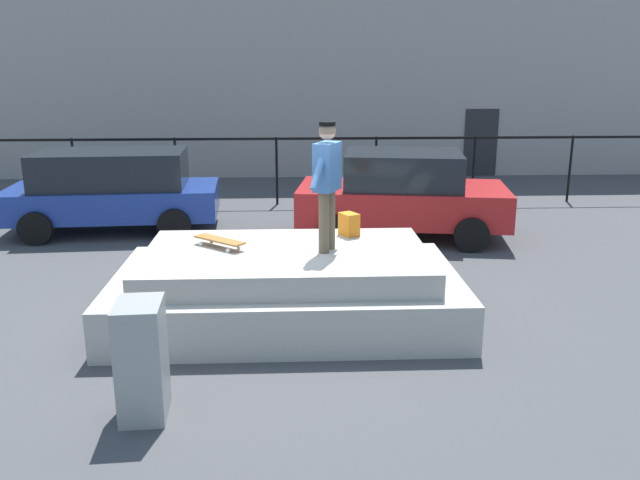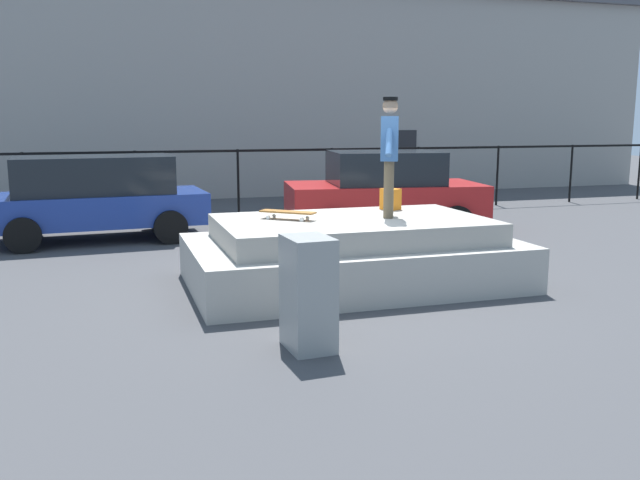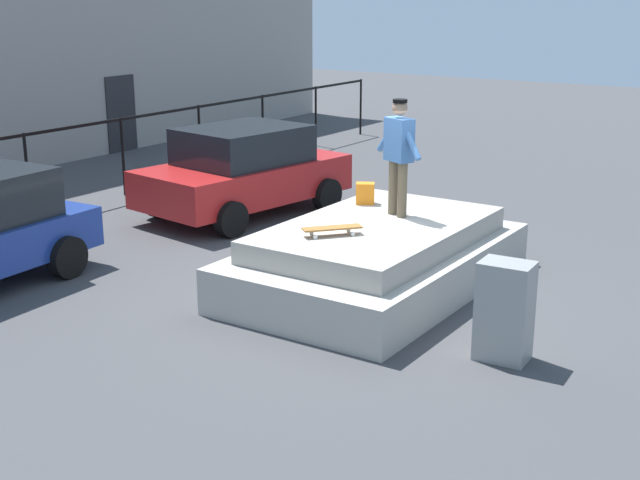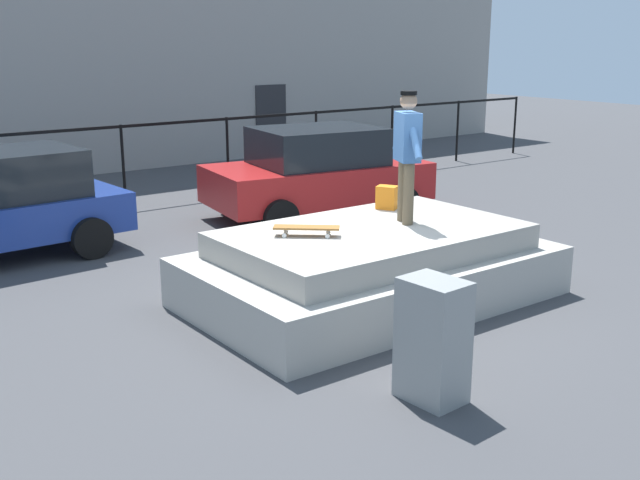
% 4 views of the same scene
% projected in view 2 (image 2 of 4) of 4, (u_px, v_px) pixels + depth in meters
% --- Properties ---
extents(ground_plane, '(60.00, 60.00, 0.00)m').
position_uv_depth(ground_plane, '(336.00, 285.00, 9.69)').
color(ground_plane, '#424244').
extents(concrete_ledge, '(4.60, 2.79, 0.95)m').
position_uv_depth(concrete_ledge, '(352.00, 254.00, 9.71)').
color(concrete_ledge, '#ADA89E').
rests_on(concrete_ledge, ground_plane).
extents(skateboarder, '(0.50, 0.95, 1.70)m').
position_uv_depth(skateboarder, '(389.00, 148.00, 9.59)').
color(skateboarder, brown).
rests_on(skateboarder, concrete_ledge).
extents(skateboard, '(0.74, 0.68, 0.12)m').
position_uv_depth(skateboard, '(288.00, 212.00, 9.51)').
color(skateboard, brown).
rests_on(skateboard, concrete_ledge).
extents(backpack, '(0.31, 0.34, 0.33)m').
position_uv_depth(backpack, '(390.00, 199.00, 10.55)').
color(backpack, orange).
rests_on(backpack, concrete_ledge).
extents(car_blue_hatchback_near, '(4.27, 2.26, 1.65)m').
position_uv_depth(car_blue_hatchback_near, '(95.00, 196.00, 13.17)').
color(car_blue_hatchback_near, navy).
rests_on(car_blue_hatchback_near, ground_plane).
extents(car_red_sedan_mid, '(4.30, 2.67, 1.68)m').
position_uv_depth(car_red_sedan_mid, '(384.00, 191.00, 14.27)').
color(car_red_sedan_mid, '#B21E1E').
rests_on(car_red_sedan_mid, ground_plane).
extents(utility_box, '(0.48, 0.63, 1.18)m').
position_uv_depth(utility_box, '(308.00, 293.00, 6.92)').
color(utility_box, gray).
rests_on(utility_box, ground_plane).
extents(fence_row, '(24.06, 0.06, 1.63)m').
position_uv_depth(fence_row, '(238.00, 168.00, 16.37)').
color(fence_row, black).
rests_on(fence_row, ground_plane).
extents(warehouse_building, '(30.90, 7.92, 6.53)m').
position_uv_depth(warehouse_building, '(195.00, 92.00, 23.16)').
color(warehouse_building, gray).
rests_on(warehouse_building, ground_plane).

